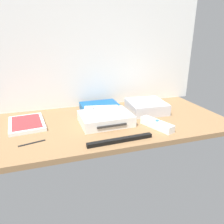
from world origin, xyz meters
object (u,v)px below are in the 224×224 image
sensor_bar (120,140)px  mini_computer (146,106)px  stylus_pen (32,143)px  network_router (99,107)px  game_console (106,118)px  game_case (27,123)px  remote_classic_pad (102,111)px  remote_wand (157,124)px

sensor_bar → mini_computer: bearing=46.3°
stylus_pen → network_router: bearing=40.7°
game_console → stylus_pen: 30.69cm
game_case → remote_classic_pad: 31.49cm
network_router → remote_wand: 32.42cm
game_case → sensor_bar: bearing=-45.0°
network_router → remote_classic_pad: (-3.07, -15.85, 3.71)cm
remote_wand → network_router: bearing=99.8°
sensor_bar → network_router: bearing=85.2°
game_console → sensor_bar: game_console is taller
remote_wand → remote_classic_pad: (-19.46, 12.12, 3.90)cm
mini_computer → remote_classic_pad: size_ratio=1.16×
game_console → stylus_pen: bearing=-163.6°
mini_computer → remote_wand: (-4.70, -18.87, -1.13)cm
mini_computer → game_case: bearing=180.0°
game_console → mini_computer: 24.25cm
remote_wand → sensor_bar: (-17.94, -6.77, -0.81)cm
game_console → network_router: bearing=82.6°
mini_computer → stylus_pen: bearing=-161.4°
remote_wand → stylus_pen: size_ratio=1.68×
remote_classic_pad → stylus_pen: bearing=-147.8°
remote_wand → game_console: bearing=128.7°
network_router → sensor_bar: network_router is taller
game_console → remote_classic_pad: (-1.30, 1.30, 3.21)cm
game_case → network_router: network_router is taller
stylus_pen → sensor_bar: bearing=-15.6°
mini_computer → network_router: size_ratio=0.99×
remote_wand → remote_classic_pad: remote_classic_pad is taller
game_console → sensor_bar: 17.66cm
mini_computer → remote_wand: bearing=-104.0°
remote_classic_pad → mini_computer: bearing=26.8°
mini_computer → stylus_pen: 54.92cm
game_case → stylus_pen: 17.67cm
remote_wand → remote_classic_pad: bearing=127.6°
network_router → game_case: bearing=-166.1°
network_router → stylus_pen: 40.79cm
remote_wand → sensor_bar: size_ratio=0.63×
remote_classic_pad → sensor_bar: size_ratio=0.65×
remote_classic_pad → stylus_pen: remote_classic_pad is taller
game_console → remote_classic_pad: 3.70cm
remote_classic_pad → network_router: bearing=90.2°
stylus_pen → remote_classic_pad: bearing=21.0°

